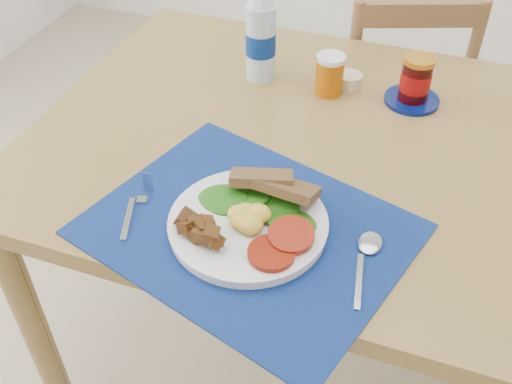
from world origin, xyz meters
TOP-DOWN VIEW (x-y plane):
  - table at (0.00, 0.20)m, footprint 1.40×0.90m
  - chair_far at (-0.03, 0.82)m, footprint 0.48×0.47m
  - placemat at (-0.16, -0.10)m, footprint 0.61×0.54m
  - breakfast_plate at (-0.16, -0.10)m, footprint 0.27×0.27m
  - fork at (-0.36, -0.11)m, footprint 0.05×0.15m
  - spoon at (0.05, -0.09)m, footprint 0.04×0.17m
  - water_bottle at (-0.31, 0.39)m, footprint 0.07×0.07m
  - juice_glass at (-0.14, 0.38)m, footprint 0.06×0.06m
  - ramekin at (-0.10, 0.42)m, footprint 0.06×0.06m
  - jam_on_saucer at (0.04, 0.40)m, footprint 0.12×0.12m

SIDE VIEW (x-z plane):
  - chair_far at x=-0.03m, z-range 0.02..1.04m
  - table at x=0.00m, z-range 0.29..1.04m
  - placemat at x=-0.16m, z-range 0.75..0.75m
  - fork at x=-0.36m, z-range 0.75..0.76m
  - spoon at x=0.05m, z-range 0.75..0.76m
  - ramekin at x=-0.10m, z-range 0.75..0.78m
  - breakfast_plate at x=-0.16m, z-range 0.74..0.81m
  - juice_glass at x=-0.14m, z-range 0.75..0.84m
  - jam_on_saucer at x=0.04m, z-range 0.74..0.85m
  - water_bottle at x=-0.31m, z-range 0.74..0.97m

